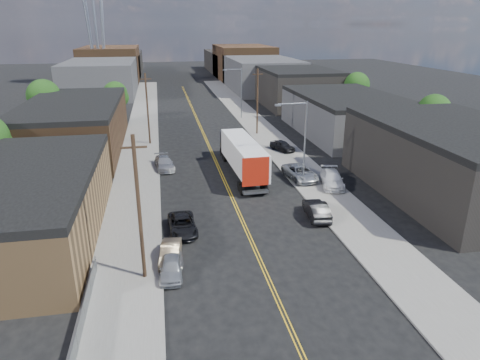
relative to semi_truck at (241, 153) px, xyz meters
name	(u,v)px	position (x,y,z in m)	size (l,w,h in m)	color
ground	(198,120)	(-2.30, 29.52, -2.35)	(260.00, 260.00, 0.00)	black
centerline	(207,142)	(-2.30, 14.52, -2.35)	(0.32, 120.00, 0.01)	gold
sidewalk_left	(141,144)	(-11.80, 14.52, -2.28)	(5.00, 140.00, 0.15)	slate
sidewalk_right	(270,138)	(7.20, 14.52, -2.28)	(5.00, 140.00, 0.15)	slate
warehouse_tan	(18,205)	(-20.30, -12.48, 0.45)	(12.00, 22.00, 5.60)	olive
warehouse_brown	(74,126)	(-20.30, 13.52, 0.95)	(12.00, 26.00, 6.60)	#452E1B
industrial_right_a	(456,160)	(19.68, -10.48, 1.20)	(14.00, 22.00, 7.10)	black
industrial_right_b	(346,114)	(19.70, 15.52, 0.70)	(14.00, 24.00, 6.10)	#353537
industrial_right_c	(296,87)	(19.70, 41.52, 1.45)	(14.00, 22.00, 7.60)	black
skyline_left_a	(102,78)	(-22.30, 64.52, 1.65)	(16.00, 30.00, 8.00)	#353537
skyline_right_a	(261,74)	(17.70, 64.52, 1.65)	(16.00, 30.00, 8.00)	#353537
skyline_left_b	(111,64)	(-22.30, 89.52, 2.65)	(16.00, 26.00, 10.00)	#452E1B
skyline_right_b	(243,62)	(17.70, 89.52, 2.65)	(16.00, 26.00, 10.00)	#452E1B
skyline_left_c	(117,64)	(-22.30, 109.52, 1.15)	(16.00, 40.00, 7.00)	black
skyline_right_c	(232,62)	(17.70, 109.52, 1.15)	(16.00, 40.00, 7.00)	black
streetlight_near	(301,137)	(5.29, -5.48, 2.97)	(3.39, 0.25, 9.00)	gray
streetlight_far	(239,89)	(5.29, 29.52, 2.97)	(3.39, 0.25, 9.00)	gray
utility_pole_left_near	(139,209)	(-10.50, -20.48, 2.78)	(1.60, 0.26, 10.00)	black
utility_pole_left_far	(148,109)	(-10.50, 14.52, 2.78)	(1.60, 0.26, 10.00)	black
utility_pole_right	(257,101)	(5.90, 17.52, 2.78)	(1.60, 0.26, 10.00)	black
chainlink_fence	(77,342)	(-13.80, -26.98, -1.70)	(0.05, 16.00, 1.22)	slate
tree_left_mid	(44,98)	(-26.24, 24.52, 3.13)	(5.10, 5.04, 8.37)	black
tree_left_far	(116,95)	(-16.24, 31.52, 2.21)	(4.35, 4.20, 6.97)	black
tree_right_near	(434,113)	(27.76, 5.52, 2.52)	(4.60, 4.48, 7.44)	black
tree_right_far	(357,87)	(27.76, 29.52, 2.82)	(4.85, 4.76, 7.91)	black
semi_truck	(241,153)	(0.00, 0.00, 0.00)	(3.17, 15.86, 4.13)	silver
car_left_a	(171,267)	(-8.70, -20.48, -1.70)	(1.55, 3.86, 1.32)	#AFB3B5
car_left_b	(170,253)	(-8.70, -18.52, -1.72)	(1.35, 3.87, 1.27)	#968162
car_left_c	(182,225)	(-7.57, -14.08, -1.69)	(2.20, 4.76, 1.32)	black
car_left_d	(164,163)	(-8.70, 2.91, -1.65)	(1.98, 4.87, 1.41)	#A1A3A6
car_right_oncoming	(317,210)	(4.30, -13.40, -1.59)	(1.61, 4.62, 1.52)	black
car_right_lot_a	(300,173)	(5.90, -3.86, -1.46)	(2.48, 5.39, 1.50)	#B2B4B8
car_right_lot_b	(332,179)	(8.55, -6.48, -1.44)	(2.13, 5.23, 1.52)	silver
car_right_lot_c	(282,146)	(7.12, 7.41, -1.52)	(1.61, 4.00, 1.36)	black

